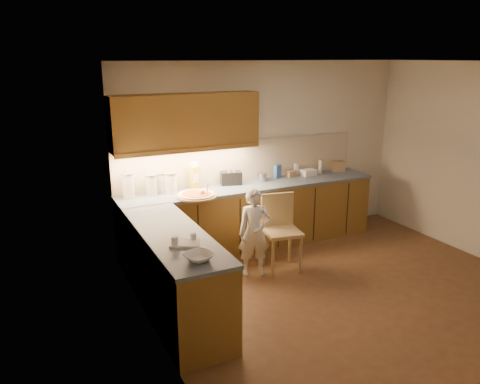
{
  "coord_description": "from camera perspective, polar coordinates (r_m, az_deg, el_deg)",
  "views": [
    {
      "loc": [
        -3.29,
        -3.91,
        2.65
      ],
      "look_at": [
        -0.8,
        1.2,
        1.0
      ],
      "focal_mm": 35.0,
      "sensor_mm": 36.0,
      "label": 1
    }
  ],
  "objects": [
    {
      "name": "wooden_chair",
      "position": [
        6.02,
        4.92,
        -4.17
      ],
      "size": [
        0.51,
        0.51,
        0.97
      ],
      "rotation": [
        0.0,
        0.0,
        -0.18
      ],
      "color": "tan",
      "rests_on": "ground"
    },
    {
      "name": "l_counter",
      "position": [
        6.08,
        -1.24,
        -4.91
      ],
      "size": [
        3.77,
        2.62,
        0.92
      ],
      "color": "olive",
      "rests_on": "ground"
    },
    {
      "name": "white_bottle",
      "position": [
        7.13,
        6.86,
        2.75
      ],
      "size": [
        0.07,
        0.07,
        0.17
      ],
      "primitive_type": "cube",
      "rotation": [
        0.0,
        0.0,
        -0.16
      ],
      "color": "silver",
      "rests_on": "l_counter"
    },
    {
      "name": "flat_pack",
      "position": [
        7.15,
        8.34,
        2.38
      ],
      "size": [
        0.23,
        0.17,
        0.09
      ],
      "primitive_type": "cube",
      "rotation": [
        0.0,
        0.0,
        0.09
      ],
      "color": "white",
      "rests_on": "l_counter"
    },
    {
      "name": "canister_b",
      "position": [
        6.15,
        -10.74,
        0.89
      ],
      "size": [
        0.16,
        0.16,
        0.27
      ],
      "rotation": [
        0.0,
        0.0,
        0.18
      ],
      "color": "beige",
      "rests_on": "l_counter"
    },
    {
      "name": "dough_cloth",
      "position": [
        4.54,
        -6.79,
        -6.2
      ],
      "size": [
        0.34,
        0.31,
        0.02
      ],
      "primitive_type": "cube",
      "rotation": [
        0.0,
        0.0,
        -0.43
      ],
      "color": "white",
      "rests_on": "l_counter"
    },
    {
      "name": "room",
      "position": [
        5.2,
        13.89,
        4.92
      ],
      "size": [
        4.54,
        4.5,
        2.62
      ],
      "color": "#55361D",
      "rests_on": "ground"
    },
    {
      "name": "spice_jar_a",
      "position": [
        4.5,
        -7.96,
        -5.96
      ],
      "size": [
        0.07,
        0.07,
        0.09
      ],
      "primitive_type": "cylinder",
      "rotation": [
        0.0,
        0.0,
        -0.11
      ],
      "color": "silver",
      "rests_on": "l_counter"
    },
    {
      "name": "spice_jar_b",
      "position": [
        4.59,
        -5.74,
        -5.5
      ],
      "size": [
        0.08,
        0.08,
        0.08
      ],
      "primitive_type": "cylinder",
      "rotation": [
        0.0,
        0.0,
        0.34
      ],
      "color": "white",
      "rests_on": "l_counter"
    },
    {
      "name": "canister_d",
      "position": [
        6.21,
        -8.46,
        1.14
      ],
      "size": [
        0.17,
        0.17,
        0.27
      ],
      "rotation": [
        0.0,
        0.0,
        -0.11
      ],
      "color": "white",
      "rests_on": "l_counter"
    },
    {
      "name": "tall_jar",
      "position": [
        7.31,
        9.78,
        3.11
      ],
      "size": [
        0.07,
        0.07,
        0.21
      ],
      "rotation": [
        0.0,
        0.0,
        -0.31
      ],
      "color": "white",
      "rests_on": "l_counter"
    },
    {
      "name": "child",
      "position": [
        5.81,
        1.78,
        -4.96
      ],
      "size": [
        0.47,
        0.37,
        1.11
      ],
      "primitive_type": "imported",
      "rotation": [
        0.0,
        0.0,
        -0.3
      ],
      "color": "white",
      "rests_on": "ground"
    },
    {
      "name": "card_box_a",
      "position": [
        7.02,
        6.29,
        2.21
      ],
      "size": [
        0.13,
        0.1,
        0.09
      ],
      "primitive_type": "cube",
      "rotation": [
        0.0,
        0.0,
        0.04
      ],
      "color": "#A37D58",
      "rests_on": "l_counter"
    },
    {
      "name": "backsplash",
      "position": [
        6.73,
        0.33,
        3.84
      ],
      "size": [
        3.75,
        0.02,
        0.58
      ],
      "primitive_type": "cube",
      "color": "beige",
      "rests_on": "l_counter"
    },
    {
      "name": "canister_c",
      "position": [
        6.25,
        -9.49,
        1.17
      ],
      "size": [
        0.14,
        0.14,
        0.27
      ],
      "rotation": [
        0.0,
        0.0,
        -0.35
      ],
      "color": "silver",
      "rests_on": "l_counter"
    },
    {
      "name": "canister_a",
      "position": [
        6.08,
        -13.48,
        0.8
      ],
      "size": [
        0.16,
        0.16,
        0.32
      ],
      "rotation": [
        0.0,
        0.0,
        0.32
      ],
      "color": "beige",
      "rests_on": "l_counter"
    },
    {
      "name": "steel_pot",
      "position": [
        6.75,
        2.65,
        1.84
      ],
      "size": [
        0.15,
        0.15,
        0.12
      ],
      "color": "#B8B8BD",
      "rests_on": "l_counter"
    },
    {
      "name": "mixing_bowl",
      "position": [
        4.18,
        -5.03,
        -7.87
      ],
      "size": [
        0.33,
        0.33,
        0.06
      ],
      "primitive_type": "imported",
      "rotation": [
        0.0,
        0.0,
        0.34
      ],
      "color": "white",
      "rests_on": "l_counter"
    },
    {
      "name": "card_box_b",
      "position": [
        7.51,
        11.81,
        3.13
      ],
      "size": [
        0.23,
        0.19,
        0.15
      ],
      "primitive_type": "cube",
      "rotation": [
        0.0,
        0.0,
        -0.21
      ],
      "color": "tan",
      "rests_on": "l_counter"
    },
    {
      "name": "pizza_on_board",
      "position": [
        6.02,
        -5.3,
        -0.37
      ],
      "size": [
        0.53,
        0.53,
        0.21
      ],
      "rotation": [
        0.0,
        0.0,
        0.18
      ],
      "color": "tan",
      "rests_on": "l_counter"
    },
    {
      "name": "blue_box",
      "position": [
        6.92,
        4.58,
        2.51
      ],
      "size": [
        0.11,
        0.09,
        0.2
      ],
      "primitive_type": "cube",
      "rotation": [
        0.0,
        0.0,
        0.24
      ],
      "color": "#355AA1",
      "rests_on": "l_counter"
    },
    {
      "name": "toaster",
      "position": [
        6.55,
        -1.08,
        1.71
      ],
      "size": [
        0.32,
        0.23,
        0.19
      ],
      "rotation": [
        0.0,
        0.0,
        -0.27
      ],
      "color": "black",
      "rests_on": "l_counter"
    },
    {
      "name": "oil_jug",
      "position": [
        6.36,
        -5.54,
        1.88
      ],
      "size": [
        0.15,
        0.13,
        0.37
      ],
      "rotation": [
        0.0,
        0.0,
        0.35
      ],
      "color": "gold",
      "rests_on": "l_counter"
    },
    {
      "name": "upper_cabinets",
      "position": [
        6.13,
        -6.63,
        8.57
      ],
      "size": [
        1.95,
        0.36,
        0.73
      ],
      "color": "olive",
      "rests_on": "ground"
    }
  ]
}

